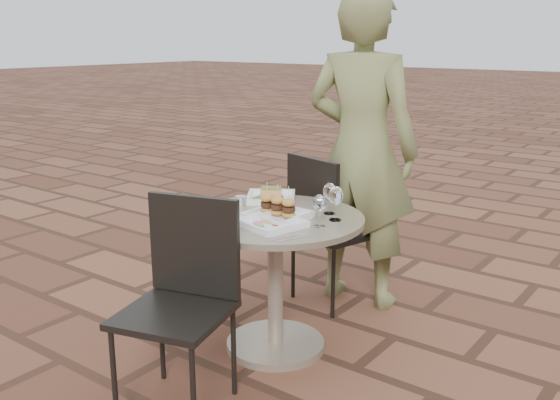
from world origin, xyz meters
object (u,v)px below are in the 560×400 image
Objects in this scene: cafe_table at (275,262)px; chair_far at (325,218)px; plate_tuna at (272,223)px; plate_sliders at (278,211)px; chair_near at (184,285)px; diner at (361,150)px; plate_salmon at (271,196)px.

cafe_table is 0.65m from chair_far.
plate_tuna is (0.09, -0.14, 0.26)m from cafe_table.
chair_far reaches higher than plate_tuna.
plate_sliders is 0.88× the size of plate_tuna.
plate_sliders is (0.14, -0.66, 0.22)m from chair_far.
chair_near is 1.49m from diner.
plate_tuna is at bearing 120.55° from chair_far.
plate_salmon is (-0.18, 0.86, 0.20)m from chair_near.
diner is (0.02, 0.83, 0.47)m from cafe_table.
plate_salmon is at bearing 86.07° from chair_near.
chair_near is 2.57× the size of plate_salmon.
chair_far is 2.57× the size of plate_salmon.
plate_tuna is (0.06, -0.13, -0.02)m from plate_sliders.
chair_near reaches higher than plate_tuna.
diner is 5.98× the size of plate_tuna.
plate_sliders is at bearing 118.16° from chair_far.
plate_sliders is (0.07, 0.60, 0.22)m from chair_near.
plate_salmon is (-0.11, -0.39, 0.20)m from chair_far.
chair_far is at bearing 101.73° from plate_sliders.
plate_sliders is at bearing 115.72° from plate_tuna.
plate_tuna is at bearing 86.57° from diner.
chair_far is 1.26m from chair_near.
plate_salmon is 1.28× the size of plate_sliders.
chair_far is 0.45m from plate_salmon.
diner is at bearing 90.59° from plate_sliders.
chair_far is 1.00× the size of chair_near.
plate_tuna is (0.13, 0.47, 0.20)m from chair_near.
cafe_table is 0.29m from plate_sliders.
diner is (0.13, 0.18, 0.40)m from chair_far.
diner is 6.76× the size of plate_sliders.
chair_far reaches higher than cafe_table.
chair_far is 0.71m from plate_sliders.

